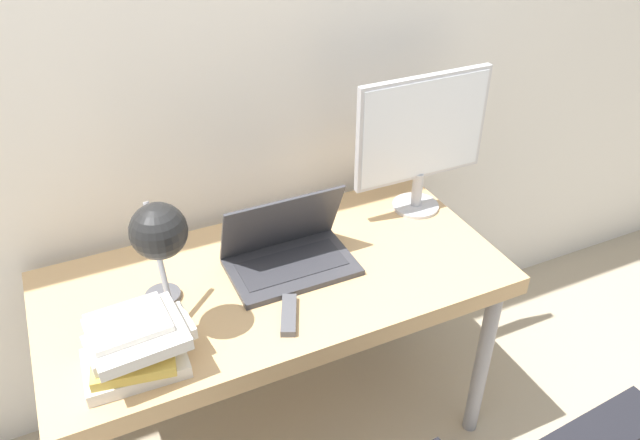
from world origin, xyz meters
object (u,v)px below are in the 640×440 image
object	(u,v)px
laptop	(288,252)
monitor	(422,135)
book_stack	(136,346)
desk_lamp	(159,236)

from	to	relation	value
laptop	monitor	world-z (taller)	monitor
laptop	book_stack	xyz separation A→B (m)	(-0.49, -0.22, 0.02)
desk_lamp	book_stack	size ratio (longest dim) A/B	1.39
monitor	desk_lamp	bearing A→B (deg)	-165.15
desk_lamp	monitor	bearing A→B (deg)	14.85
monitor	book_stack	size ratio (longest dim) A/B	1.68
laptop	book_stack	size ratio (longest dim) A/B	1.32
laptop	desk_lamp	bearing A→B (deg)	-162.05
book_stack	monitor	bearing A→B (deg)	18.34
book_stack	desk_lamp	bearing A→B (deg)	40.94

